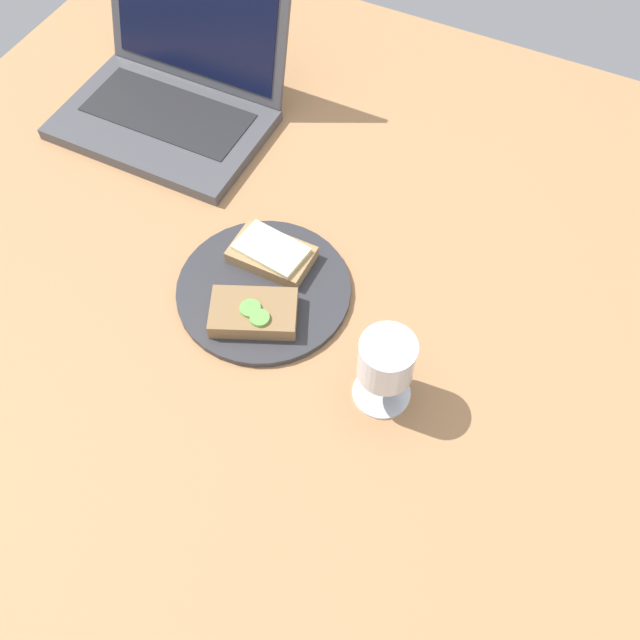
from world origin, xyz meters
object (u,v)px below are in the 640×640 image
(sandwich_with_cheese, at_px, (272,253))
(laptop, at_px, (172,91))
(plate, at_px, (264,290))
(sandwich_with_cucumber, at_px, (254,313))
(wine_glass, at_px, (386,362))

(sandwich_with_cheese, height_order, laptop, laptop)
(plate, relative_size, sandwich_with_cucumber, 1.82)
(plate, distance_m, laptop, 0.40)
(plate, bearing_deg, wine_glass, -19.05)
(sandwich_with_cheese, bearing_deg, plate, -75.29)
(plate, height_order, sandwich_with_cheese, sandwich_with_cheese)
(plate, xyz_separation_m, laptop, (-0.31, 0.26, 0.04))
(sandwich_with_cucumber, bearing_deg, laptop, 136.19)
(sandwich_with_cucumber, distance_m, laptop, 0.44)
(sandwich_with_cucumber, bearing_deg, plate, 104.92)
(sandwich_with_cucumber, relative_size, wine_glass, 1.14)
(sandwich_with_cucumber, relative_size, laptop, 0.40)
(plate, xyz_separation_m, sandwich_with_cucumber, (0.01, -0.05, 0.02))
(sandwich_with_cheese, relative_size, sandwich_with_cucumber, 0.86)
(sandwich_with_cucumber, height_order, wine_glass, wine_glass)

